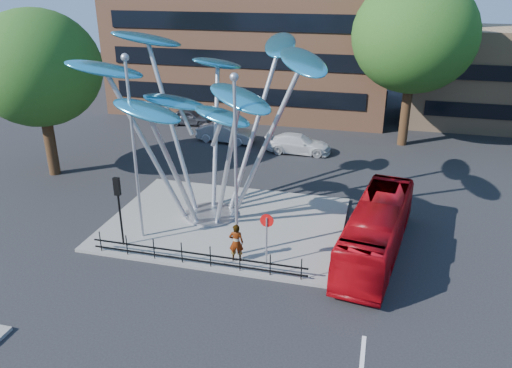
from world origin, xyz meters
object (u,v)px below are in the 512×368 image
(street_lamp_right, at_px, (235,153))
(tree_left, at_px, (38,69))
(street_lamp_left, at_px, (133,134))
(tree_right, at_px, (415,36))
(parked_car_left, at_px, (189,117))
(traffic_light_island, at_px, (118,197))
(no_entry_sign_island, at_px, (267,231))
(pedestrian, at_px, (236,243))
(leaf_sculpture, at_px, (206,89))
(red_bus, at_px, (376,230))
(parked_car_right, at_px, (298,144))
(parked_car_mid, at_px, (226,133))

(street_lamp_right, bearing_deg, tree_left, 154.23)
(street_lamp_left, relative_size, street_lamp_right, 1.06)
(tree_right, relative_size, parked_car_left, 3.14)
(traffic_light_island, height_order, no_entry_sign_island, traffic_light_island)
(traffic_light_island, height_order, pedestrian, traffic_light_island)
(street_lamp_left, relative_size, parked_car_left, 2.28)
(no_entry_sign_island, distance_m, parked_car_left, 23.63)
(leaf_sculpture, relative_size, red_bus, 1.41)
(pedestrian, relative_size, parked_car_right, 0.38)
(red_bus, xyz_separation_m, pedestrian, (-5.98, -2.39, -0.21))
(street_lamp_right, xyz_separation_m, traffic_light_island, (-5.50, -0.50, -2.48))
(street_lamp_right, height_order, red_bus, street_lamp_right)
(no_entry_sign_island, distance_m, parked_car_right, 15.67)
(red_bus, height_order, parked_car_left, red_bus)
(tree_right, distance_m, pedestrian, 21.99)
(tree_right, xyz_separation_m, parked_car_mid, (-13.23, -2.78, -7.30))
(street_lamp_right, xyz_separation_m, parked_car_left, (-10.23, 20.00, -4.44))
(street_lamp_left, xyz_separation_m, pedestrian, (5.12, -1.00, -4.31))
(parked_car_right, bearing_deg, parked_car_mid, 78.12)
(parked_car_left, relative_size, parked_car_mid, 0.86)
(tree_left, relative_size, no_entry_sign_island, 4.21)
(street_lamp_right, height_order, parked_car_mid, street_lamp_right)
(tree_left, height_order, leaf_sculpture, tree_left)
(leaf_sculpture, height_order, pedestrian, leaf_sculpture)
(street_lamp_left, relative_size, no_entry_sign_island, 3.59)
(pedestrian, bearing_deg, parked_car_mid, -79.53)
(tree_left, relative_size, leaf_sculpture, 0.81)
(street_lamp_left, distance_m, pedestrian, 6.77)
(tree_left, bearing_deg, parked_car_left, 71.83)
(leaf_sculpture, xyz_separation_m, parked_car_left, (-7.66, 16.32, -6.22))
(no_entry_sign_island, height_order, pedestrian, no_entry_sign_island)
(no_entry_sign_island, xyz_separation_m, parked_car_left, (-11.73, 20.48, -1.16))
(no_entry_sign_island, height_order, parked_car_left, no_entry_sign_island)
(traffic_light_island, distance_m, pedestrian, 5.84)
(street_lamp_right, bearing_deg, street_lamp_left, 174.29)
(traffic_light_island, bearing_deg, tree_left, 140.19)
(traffic_light_island, distance_m, parked_car_right, 16.69)
(no_entry_sign_island, height_order, red_bus, no_entry_sign_island)
(street_lamp_right, height_order, traffic_light_island, street_lamp_right)
(street_lamp_left, xyz_separation_m, red_bus, (11.10, 1.39, -4.10))
(tree_right, height_order, red_bus, tree_right)
(no_entry_sign_island, bearing_deg, tree_left, 154.93)
(leaf_sculpture, height_order, traffic_light_island, leaf_sculpture)
(tree_right, xyz_separation_m, traffic_light_island, (-13.00, -19.50, -5.42))
(tree_right, distance_m, parked_car_mid, 15.37)
(leaf_sculpture, relative_size, traffic_light_island, 3.71)
(tree_left, relative_size, pedestrian, 5.76)
(parked_car_mid, bearing_deg, leaf_sculpture, -161.10)
(traffic_light_island, bearing_deg, tree_right, 56.31)
(parked_car_right, bearing_deg, no_entry_sign_island, -176.05)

